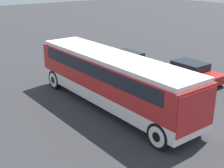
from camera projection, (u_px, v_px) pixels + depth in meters
The scene contains 4 objects.
ground_plane at pixel (112, 106), 17.44m from camera, with size 120.00×120.00×0.00m, color #2D2D30.
tour_bus at pixel (113, 76), 16.76m from camera, with size 11.32×2.60×2.94m.
parked_car_near at pixel (191, 71), 21.34m from camera, with size 4.36×1.84×1.31m.
parked_car_mid at pixel (128, 61), 23.74m from camera, with size 4.45×1.81×1.41m.
Camera 1 is at (12.68, -9.75, 7.05)m, focal length 50.00 mm.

